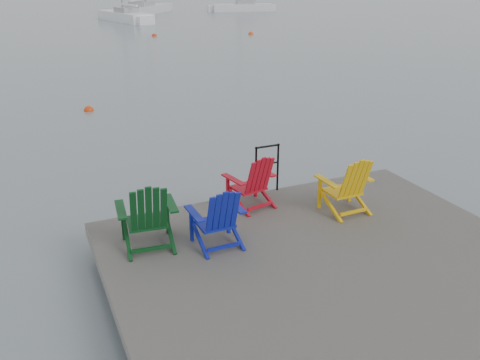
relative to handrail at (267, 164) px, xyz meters
name	(u,v)px	position (x,y,z in m)	size (l,w,h in m)	color
ground	(326,288)	(-0.25, -2.45, -1.04)	(400.00, 400.00, 0.00)	slate
dock	(327,268)	(-0.25, -2.45, -0.69)	(6.00, 5.00, 1.40)	#312E2B
handrail	(267,164)	(0.00, 0.00, 0.00)	(0.48, 0.04, 0.90)	black
chair_green	(148,214)	(-2.48, -1.12, -0.01)	(0.91, 0.85, 1.06)	#0A3915
chair_blue	(218,217)	(-1.54, -1.49, -0.06)	(0.77, 0.72, 0.96)	#0E1994
chair_red	(253,181)	(-0.51, -0.47, -0.06)	(0.86, 0.81, 0.95)	#B70D1D
chair_yellow	(348,184)	(0.84, -1.29, -0.04)	(0.81, 0.75, 1.00)	#E7AD0C
sailboat_near	(125,17)	(6.10, 41.17, -0.69)	(3.75, 8.08, 10.88)	white
sailboat_mid	(144,10)	(9.90, 49.37, -0.69)	(8.14, 9.49, 13.57)	silver
sailboat_far	(243,8)	(21.01, 48.15, -0.69)	(6.94, 3.23, 9.50)	white
buoy_a	(89,111)	(-1.87, 9.33, -1.04)	(0.32, 0.32, 0.32)	red
buoy_c	(251,34)	(12.23, 26.98, -1.04)	(0.39, 0.39, 0.39)	#EC480D
buoy_d	(154,36)	(5.51, 28.76, -1.04)	(0.37, 0.37, 0.37)	red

